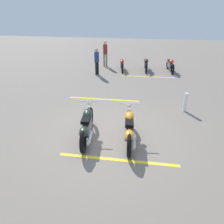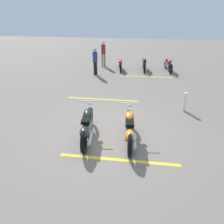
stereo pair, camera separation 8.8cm
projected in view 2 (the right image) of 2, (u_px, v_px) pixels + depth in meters
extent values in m
plane|color=slate|center=(110.00, 135.00, 6.95)|extent=(60.00, 60.00, 0.00)
torus|color=black|center=(129.00, 119.00, 7.21)|extent=(0.68, 0.21, 0.67)
torus|color=black|center=(130.00, 145.00, 5.79)|extent=(0.68, 0.21, 0.67)
cube|color=#59595E|center=(129.00, 129.00, 6.42)|extent=(0.86, 0.34, 0.32)
ellipsoid|color=orange|center=(130.00, 116.00, 6.54)|extent=(0.56, 0.35, 0.24)
ellipsoid|color=orange|center=(130.00, 135.00, 5.84)|extent=(0.59, 0.32, 0.22)
cube|color=black|center=(130.00, 123.00, 6.19)|extent=(0.47, 0.30, 0.09)
cylinder|color=silver|center=(129.00, 115.00, 6.89)|extent=(0.27, 0.09, 0.56)
cylinder|color=silver|center=(130.00, 103.00, 6.67)|extent=(0.13, 0.62, 0.04)
sphere|color=silver|center=(129.00, 105.00, 6.91)|extent=(0.15, 0.15, 0.15)
cylinder|color=silver|center=(134.00, 141.00, 6.11)|extent=(0.71, 0.19, 0.09)
torus|color=black|center=(90.00, 117.00, 7.37)|extent=(0.68, 0.23, 0.67)
torus|color=black|center=(84.00, 142.00, 5.95)|extent=(0.68, 0.23, 0.67)
cube|color=#59595E|center=(87.00, 126.00, 6.58)|extent=(0.87, 0.36, 0.32)
ellipsoid|color=black|center=(88.00, 114.00, 6.70)|extent=(0.56, 0.37, 0.24)
ellipsoid|color=black|center=(84.00, 132.00, 6.00)|extent=(0.59, 0.33, 0.22)
cube|color=black|center=(86.00, 120.00, 6.35)|extent=(0.48, 0.31, 0.09)
cylinder|color=silver|center=(89.00, 113.00, 7.05)|extent=(0.27, 0.10, 0.56)
cylinder|color=silver|center=(88.00, 101.00, 6.84)|extent=(0.14, 0.62, 0.04)
sphere|color=silver|center=(89.00, 103.00, 7.07)|extent=(0.15, 0.15, 0.15)
cylinder|color=silver|center=(90.00, 138.00, 6.28)|extent=(0.70, 0.21, 0.09)
torus|color=black|center=(171.00, 69.00, 13.82)|extent=(0.68, 0.22, 0.67)
torus|color=black|center=(166.00, 64.00, 15.23)|extent=(0.68, 0.22, 0.67)
cube|color=#59595E|center=(168.00, 65.00, 14.53)|extent=(0.86, 0.36, 0.32)
ellipsoid|color=red|center=(170.00, 61.00, 14.17)|extent=(0.56, 0.36, 0.24)
ellipsoid|color=red|center=(167.00, 61.00, 15.00)|extent=(0.59, 0.33, 0.22)
cube|color=black|center=(168.00, 60.00, 14.54)|extent=(0.47, 0.31, 0.09)
torus|color=black|center=(145.00, 68.00, 14.04)|extent=(0.66, 0.17, 0.65)
torus|color=black|center=(144.00, 63.00, 15.42)|extent=(0.66, 0.17, 0.65)
cube|color=#59595E|center=(144.00, 64.00, 14.74)|extent=(0.83, 0.30, 0.31)
ellipsoid|color=black|center=(145.00, 61.00, 14.38)|extent=(0.53, 0.32, 0.23)
ellipsoid|color=black|center=(144.00, 61.00, 15.19)|extent=(0.57, 0.29, 0.21)
cube|color=black|center=(144.00, 60.00, 14.74)|extent=(0.45, 0.28, 0.09)
torus|color=black|center=(121.00, 68.00, 14.15)|extent=(0.62, 0.22, 0.61)
torus|color=black|center=(120.00, 64.00, 15.44)|extent=(0.62, 0.22, 0.61)
cube|color=#59595E|center=(120.00, 65.00, 14.81)|extent=(0.79, 0.35, 0.29)
ellipsoid|color=red|center=(120.00, 61.00, 14.47)|extent=(0.51, 0.34, 0.22)
ellipsoid|color=red|center=(120.00, 61.00, 15.23)|extent=(0.54, 0.31, 0.20)
cube|color=black|center=(120.00, 60.00, 14.81)|extent=(0.43, 0.29, 0.08)
cylinder|color=gray|center=(102.00, 61.00, 15.84)|extent=(0.13, 0.13, 0.87)
cylinder|color=gray|center=(105.00, 60.00, 15.90)|extent=(0.13, 0.13, 0.87)
cube|color=maroon|center=(103.00, 49.00, 15.55)|extent=(0.30, 0.32, 0.69)
sphere|color=beige|center=(103.00, 43.00, 15.36)|extent=(0.23, 0.23, 0.23)
cylinder|color=black|center=(95.00, 69.00, 13.61)|extent=(0.12, 0.12, 0.79)
cylinder|color=black|center=(96.00, 68.00, 13.72)|extent=(0.12, 0.12, 0.79)
cube|color=navy|center=(95.00, 57.00, 13.38)|extent=(0.29, 0.27, 0.63)
sphere|color=tan|center=(95.00, 50.00, 13.20)|extent=(0.21, 0.21, 0.21)
cylinder|color=white|center=(184.00, 102.00, 8.54)|extent=(0.14, 0.14, 0.75)
cube|color=yellow|center=(119.00, 160.00, 5.76)|extent=(0.28, 3.20, 0.01)
cube|color=yellow|center=(103.00, 99.00, 9.84)|extent=(0.28, 3.20, 0.01)
cube|color=yellow|center=(146.00, 77.00, 13.41)|extent=(0.28, 3.20, 0.01)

